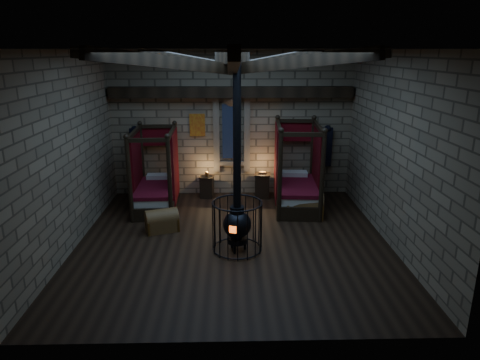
{
  "coord_description": "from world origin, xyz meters",
  "views": [
    {
      "loc": [
        -0.07,
        -8.92,
        4.18
      ],
      "look_at": [
        0.17,
        0.6,
        1.28
      ],
      "focal_mm": 32.0,
      "sensor_mm": 36.0,
      "label": 1
    }
  ],
  "objects_px": {
    "bed_left": "(156,189)",
    "stove": "(237,222)",
    "trunk_left": "(162,221)",
    "bed_right": "(296,187)",
    "trunk_right": "(305,206)"
  },
  "relations": [
    {
      "from": "bed_right",
      "to": "stove",
      "type": "relative_size",
      "value": 0.57
    },
    {
      "from": "bed_left",
      "to": "trunk_left",
      "type": "height_order",
      "value": "bed_left"
    },
    {
      "from": "trunk_left",
      "to": "stove",
      "type": "bearing_deg",
      "value": -50.96
    },
    {
      "from": "bed_right",
      "to": "trunk_left",
      "type": "bearing_deg",
      "value": -150.94
    },
    {
      "from": "bed_right",
      "to": "trunk_left",
      "type": "height_order",
      "value": "bed_right"
    },
    {
      "from": "bed_right",
      "to": "bed_left",
      "type": "bearing_deg",
      "value": -176.06
    },
    {
      "from": "bed_right",
      "to": "stove",
      "type": "distance_m",
      "value": 3.21
    },
    {
      "from": "trunk_right",
      "to": "bed_right",
      "type": "bearing_deg",
      "value": 103.2
    },
    {
      "from": "bed_left",
      "to": "stove",
      "type": "distance_m",
      "value": 3.49
    },
    {
      "from": "bed_left",
      "to": "stove",
      "type": "relative_size",
      "value": 0.53
    },
    {
      "from": "bed_right",
      "to": "stove",
      "type": "bearing_deg",
      "value": -117.82
    },
    {
      "from": "trunk_left",
      "to": "trunk_right",
      "type": "relative_size",
      "value": 0.88
    },
    {
      "from": "bed_left",
      "to": "trunk_left",
      "type": "bearing_deg",
      "value": -78.88
    },
    {
      "from": "trunk_right",
      "to": "bed_left",
      "type": "bearing_deg",
      "value": 174.35
    },
    {
      "from": "bed_left",
      "to": "bed_right",
      "type": "distance_m",
      "value": 3.86
    }
  ]
}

